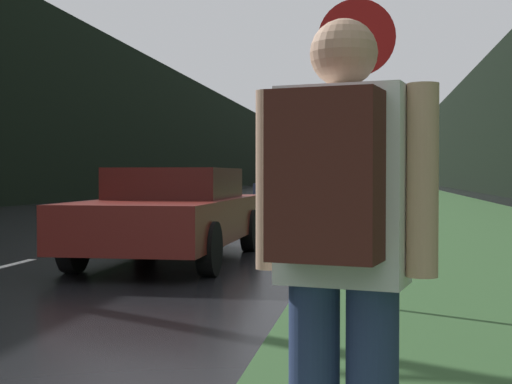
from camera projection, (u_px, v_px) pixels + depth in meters
grass_verge at (412, 197)px, 39.66m from camera, size 6.00×240.00×0.02m
lane_stripe_c at (149, 230)px, 15.83m from camera, size 0.12×3.00×0.01m
lane_stripe_d at (217, 213)px, 22.74m from camera, size 0.12×3.00×0.01m
lane_stripe_e at (253, 204)px, 29.65m from camera, size 0.12×3.00×0.01m
treeline_far_side at (165, 132)px, 52.19m from camera, size 2.00×140.00×8.77m
treeline_near_side at (494, 128)px, 48.46m from camera, size 2.00×140.00×8.89m
stop_sign at (356, 116)px, 6.64m from camera, size 0.72×0.07×2.88m
hitchhiker_with_backpack at (340, 249)px, 2.28m from camera, size 0.59×0.48×1.74m
car_passing_near at (173, 212)px, 10.30m from camera, size 1.96×4.67×1.34m
car_passing_far at (289, 190)px, 24.66m from camera, size 1.83×4.68×1.43m
delivery_truck at (317, 170)px, 91.46m from camera, size 2.46×8.22×3.49m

